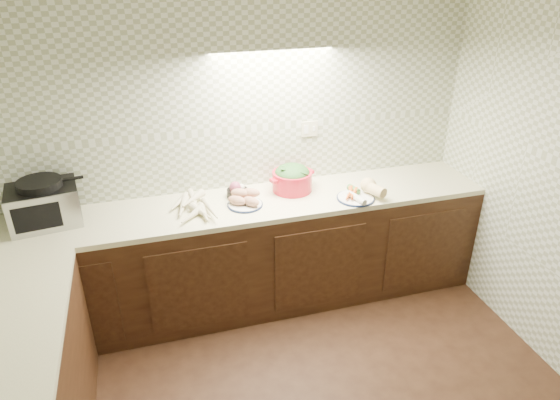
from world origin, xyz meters
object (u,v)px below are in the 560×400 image
object	(u,v)px
parsnip_pile	(186,206)
veg_plate	(361,191)
toaster_oven	(44,203)
sweet_potato_plate	(245,199)
onion_bowl	(237,191)
dutch_oven	(292,178)

from	to	relation	value
parsnip_pile	veg_plate	bearing A→B (deg)	-6.10
parsnip_pile	veg_plate	world-z (taller)	veg_plate
toaster_oven	sweet_potato_plate	size ratio (longest dim) A/B	1.81
parsnip_pile	sweet_potato_plate	size ratio (longest dim) A/B	1.69
onion_bowl	dutch_oven	size ratio (longest dim) A/B	0.42
parsnip_pile	dutch_oven	world-z (taller)	dutch_oven
parsnip_pile	sweet_potato_plate	world-z (taller)	sweet_potato_plate
toaster_oven	veg_plate	size ratio (longest dim) A/B	1.36
toaster_oven	veg_plate	distance (m)	2.23
sweet_potato_plate	onion_bowl	xyz separation A→B (m)	(-0.03, 0.15, 0.00)
toaster_oven	onion_bowl	bearing A→B (deg)	-6.50
dutch_oven	veg_plate	xyz separation A→B (m)	(0.47, -0.25, -0.06)
toaster_oven	sweet_potato_plate	world-z (taller)	toaster_oven
onion_bowl	dutch_oven	world-z (taller)	dutch_oven
parsnip_pile	dutch_oven	distance (m)	0.83
toaster_oven	veg_plate	bearing A→B (deg)	-13.58
veg_plate	parsnip_pile	bearing A→B (deg)	173.90
parsnip_pile	veg_plate	xyz separation A→B (m)	(1.29, -0.14, 0.01)
toaster_oven	parsnip_pile	distance (m)	0.94
toaster_oven	onion_bowl	world-z (taller)	toaster_oven
sweet_potato_plate	dutch_oven	world-z (taller)	dutch_oven
parsnip_pile	onion_bowl	distance (m)	0.41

